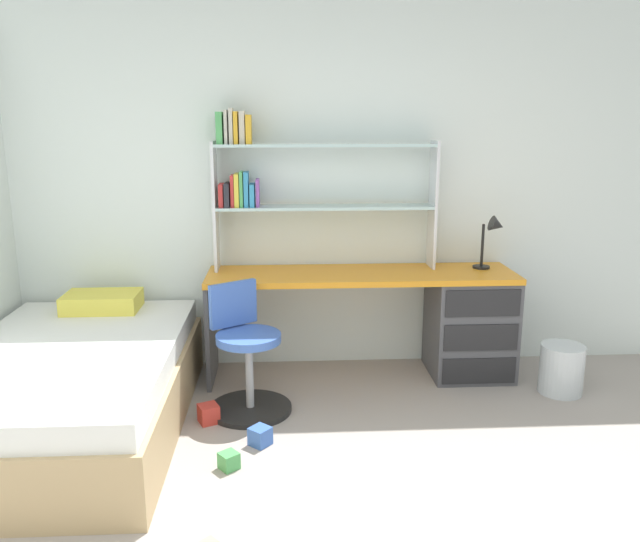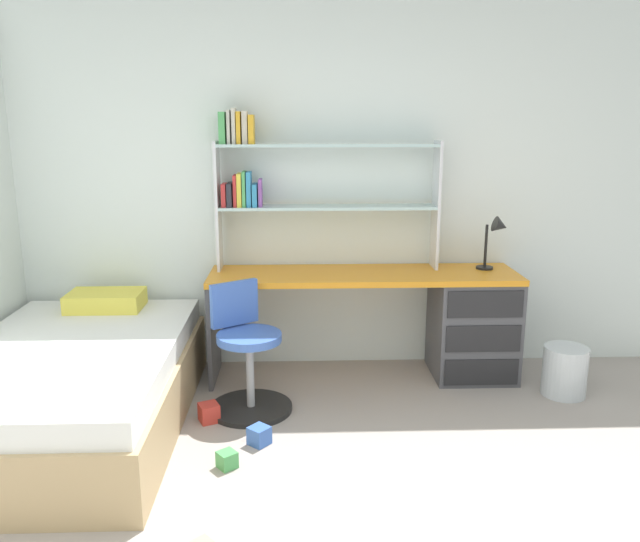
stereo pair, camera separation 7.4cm
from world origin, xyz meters
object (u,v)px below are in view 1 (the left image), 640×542
Objects in this scene: bed_platform at (71,389)px; toy_block_blue_2 at (260,436)px; bookshelf_hutch at (292,178)px; desk_lamp at (493,234)px; toy_block_green_5 at (229,461)px; desk at (442,317)px; swivel_chair at (247,362)px; waste_bin at (561,369)px; toy_block_red_0 at (209,414)px.

toy_block_blue_2 is at bearing -12.81° from bed_platform.
bookshelf_hutch reaches higher than bed_platform.
desk_lamp is 2.37m from toy_block_green_5.
desk is 1.44m from bookshelf_hutch.
swivel_chair is 2.09m from waste_bin.
desk is at bearing 40.68° from toy_block_green_5.
desk is 23.82× the size of toy_block_green_5.
toy_block_red_0 is at bearing 137.72° from toy_block_blue_2.
desk_lamp reaches higher than toy_block_red_0.
desk reaches higher than toy_block_red_0.
bookshelf_hutch reaches higher than toy_block_blue_2.
desk_lamp is 2.92m from bed_platform.
swivel_chair is 8.95× the size of toy_block_green_5.
swivel_chair is at bearing -159.39° from desk.
bookshelf_hutch is 1.30m from swivel_chair.
desk is at bearing 16.91° from bed_platform.
bed_platform is (-1.01, -0.21, -0.06)m from swivel_chair.
desk is 2.47m from bed_platform.
desk_lamp is at bearing 15.74° from bed_platform.
bed_platform is at bearing -146.33° from bookshelf_hutch.
toy_block_red_0 is at bearing -159.41° from desk_lamp.
waste_bin is (3.09, 0.35, -0.09)m from bed_platform.
bookshelf_hutch is 1.66m from toy_block_red_0.
toy_block_red_0 is 0.56m from toy_block_green_5.
desk reaches higher than waste_bin.
toy_block_blue_2 is 1.16× the size of toy_block_green_5.
toy_block_red_0 is at bearing -143.16° from swivel_chair.
desk_lamp is 1.02m from waste_bin.
bookshelf_hutch is 1.96m from toy_block_green_5.
swivel_chair is at bearing 85.08° from toy_block_green_5.
waste_bin reaches higher than toy_block_green_5.
swivel_chair is 2.41× the size of waste_bin.
toy_block_green_5 is (0.17, -0.54, -0.01)m from toy_block_red_0.
desk_lamp is 2.27m from toy_block_red_0.
bed_platform is at bearing -168.26° from swivel_chair.
desk is at bearing 23.25° from toy_block_red_0.
swivel_chair is at bearing 101.56° from toy_block_blue_2.
swivel_chair is at bearing 11.74° from bed_platform.
bookshelf_hutch is at bearing 33.67° from bed_platform.
waste_bin is 2.33m from toy_block_red_0.
swivel_chair reaches higher than toy_block_green_5.
toy_block_red_0 is at bearing -156.75° from desk.
bed_platform is at bearing 167.19° from toy_block_blue_2.
toy_block_red_0 is at bearing -122.33° from bookshelf_hutch.
toy_block_green_5 is (0.95, -0.50, -0.21)m from bed_platform.
waste_bin is 3.71× the size of toy_block_green_5.
desk_lamp reaches higher than bed_platform.
desk_lamp is 0.48× the size of swivel_chair.
desk is 1.38× the size of bookshelf_hutch.
desk_lamp is at bearing 7.55° from desk.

